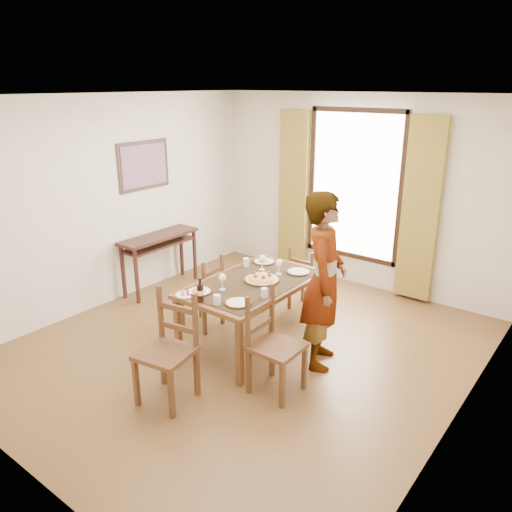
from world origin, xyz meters
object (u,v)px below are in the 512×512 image
Objects in this scene: dining_table at (253,287)px; console_table at (159,243)px; man at (324,281)px; pasta_platter at (262,277)px.

console_table is at bearing 167.07° from dining_table.
man is (0.81, 0.12, 0.23)m from dining_table.
dining_table is 4.06× the size of pasta_platter.
console_table is at bearing 169.36° from pasta_platter.
pasta_platter reaches higher than console_table.
console_table is 0.65× the size of man.
pasta_platter is (0.07, 0.07, 0.12)m from dining_table.
man reaches higher than pasta_platter.
console_table is 2.08m from dining_table.
man is at bearing -6.90° from console_table.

